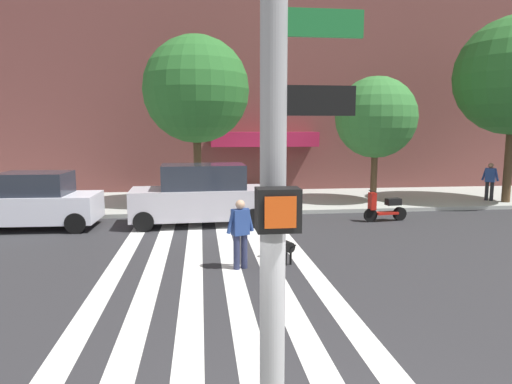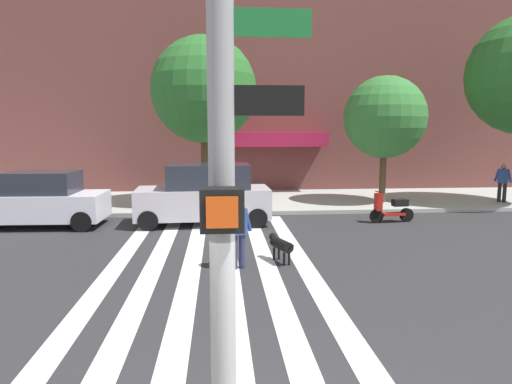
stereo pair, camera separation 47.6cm
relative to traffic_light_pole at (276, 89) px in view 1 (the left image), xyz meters
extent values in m
plane|color=#2B2B2D|center=(0.65, 7.13, -3.52)|extent=(160.00, 160.00, 0.00)
cube|color=#A8ACA3|center=(0.65, 16.81, -3.45)|extent=(80.00, 6.00, 0.15)
cube|color=silver|center=(-2.52, 7.13, -3.52)|extent=(0.45, 12.75, 0.01)
cube|color=silver|center=(-1.62, 7.13, -3.52)|extent=(0.45, 12.75, 0.01)
cube|color=silver|center=(-0.72, 7.13, -3.52)|extent=(0.45, 12.75, 0.01)
cube|color=silver|center=(0.18, 7.13, -3.52)|extent=(0.45, 12.75, 0.01)
cube|color=silver|center=(1.08, 7.13, -3.52)|extent=(0.45, 12.75, 0.01)
cube|color=silver|center=(1.98, 7.13, -3.52)|extent=(0.45, 12.75, 0.01)
cube|color=#B31C42|center=(2.61, 19.21, -0.77)|extent=(5.20, 1.60, 0.70)
cylinder|color=gray|center=(-0.01, 0.05, -0.47)|extent=(0.18, 0.18, 5.80)
cube|color=black|center=(-0.01, -0.15, -0.77)|extent=(0.28, 0.18, 0.28)
cube|color=#E54C14|center=(-0.01, -0.25, -0.77)|extent=(0.20, 0.01, 0.20)
cube|color=#19662D|center=(0.29, 0.05, 0.43)|extent=(0.60, 0.03, 0.18)
cube|color=black|center=(0.27, 0.05, -0.07)|extent=(0.56, 0.03, 0.20)
cube|color=silver|center=(-6.03, 12.39, -2.83)|extent=(4.31, 1.96, 0.89)
cube|color=#232833|center=(-5.86, 12.38, -2.02)|extent=(2.17, 1.67, 0.72)
cylinder|color=black|center=(-4.42, 11.50, -3.19)|extent=(0.67, 0.24, 0.66)
cylinder|color=black|center=(-4.36, 13.16, -3.19)|extent=(0.67, 0.24, 0.66)
cube|color=#BCB8C1|center=(-0.60, 12.39, -2.77)|extent=(4.57, 2.01, 1.00)
cube|color=#232833|center=(-0.42, 12.40, -1.86)|extent=(2.83, 1.73, 0.82)
cylinder|color=black|center=(-2.34, 11.48, -3.19)|extent=(0.67, 0.24, 0.66)
cylinder|color=black|center=(-2.40, 13.17, -3.19)|extent=(0.67, 0.24, 0.66)
cylinder|color=black|center=(1.20, 11.61, -3.19)|extent=(0.67, 0.24, 0.66)
cylinder|color=black|center=(1.14, 13.30, -3.19)|extent=(0.67, 0.24, 0.66)
cylinder|color=black|center=(5.41, 12.06, -3.28)|extent=(0.49, 0.16, 0.48)
cylinder|color=black|center=(6.55, 12.21, -3.28)|extent=(0.49, 0.20, 0.48)
cube|color=#B41B13|center=(6.03, 12.14, -3.23)|extent=(0.83, 0.42, 0.08)
cube|color=black|center=(6.28, 12.17, -2.83)|extent=(0.55, 0.36, 0.24)
cube|color=#B41B13|center=(5.46, 12.07, -2.78)|extent=(0.23, 0.30, 0.60)
cylinder|color=black|center=(5.46, 12.07, -2.43)|extent=(0.10, 0.50, 0.04)
cylinder|color=#4C3823|center=(-0.63, 15.78, -1.62)|extent=(0.32, 0.32, 3.49)
sphere|color=#286628|center=(-0.63, 15.78, 1.30)|extent=(4.29, 4.29, 4.29)
cylinder|color=#4C3823|center=(6.88, 15.58, -2.05)|extent=(0.27, 0.27, 2.65)
sphere|color=#337533|center=(6.88, 15.58, 0.22)|extent=(3.42, 3.42, 3.42)
cylinder|color=#4C3823|center=(12.46, 14.72, -1.40)|extent=(0.34, 0.34, 3.94)
cylinder|color=#282D4C|center=(0.30, 7.24, -3.11)|extent=(0.19, 0.19, 0.82)
cylinder|color=#282D4C|center=(0.49, 7.31, -3.11)|extent=(0.19, 0.19, 0.82)
cube|color=navy|center=(0.39, 7.27, -2.40)|extent=(0.44, 0.36, 0.60)
cylinder|color=navy|center=(0.17, 7.19, -2.37)|extent=(0.24, 0.16, 0.57)
cylinder|color=navy|center=(0.62, 7.36, -2.37)|extent=(0.24, 0.16, 0.57)
sphere|color=tan|center=(0.39, 7.27, -1.99)|extent=(0.28, 0.28, 0.22)
cylinder|color=black|center=(1.47, 7.67, -3.07)|extent=(0.51, 0.78, 0.26)
sphere|color=black|center=(1.31, 8.09, -2.97)|extent=(0.26, 0.26, 0.20)
cylinder|color=black|center=(1.64, 7.23, -3.02)|extent=(0.12, 0.23, 0.16)
cylinder|color=black|center=(1.31, 7.88, -3.36)|extent=(0.07, 0.07, 0.32)
cylinder|color=black|center=(1.44, 7.93, -3.36)|extent=(0.07, 0.07, 0.32)
cylinder|color=black|center=(1.50, 7.40, -3.36)|extent=(0.07, 0.07, 0.32)
cylinder|color=black|center=(1.63, 7.45, -3.36)|extent=(0.07, 0.07, 0.32)
cylinder|color=black|center=(11.90, 15.21, -2.96)|extent=(0.21, 0.21, 0.82)
cylinder|color=black|center=(12.04, 15.07, -2.96)|extent=(0.21, 0.21, 0.82)
cube|color=navy|center=(11.97, 15.14, -2.25)|extent=(0.44, 0.44, 0.60)
cylinder|color=navy|center=(11.80, 15.31, -2.22)|extent=(0.22, 0.22, 0.57)
cylinder|color=navy|center=(12.13, 14.96, -2.22)|extent=(0.22, 0.22, 0.57)
sphere|color=#936B51|center=(11.97, 15.14, -1.84)|extent=(0.31, 0.31, 0.22)
camera|label=1|loc=(-0.49, -2.96, -0.26)|focal=31.70mm
camera|label=2|loc=(-0.02, -3.00, -0.26)|focal=31.70mm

